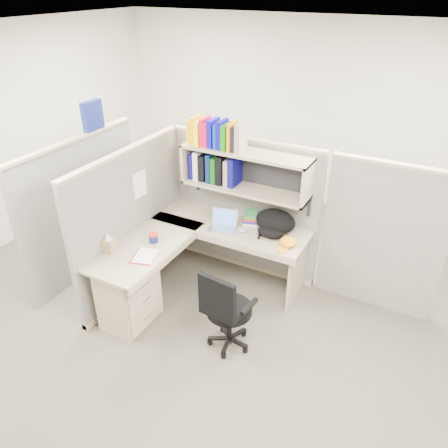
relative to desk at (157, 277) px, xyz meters
The scene contains 14 objects.
ground 0.66m from the desk, 35.01° to the left, with size 6.00×6.00×0.00m, color #3A352D.
room_shell 1.28m from the desk, 35.01° to the left, with size 6.00×6.00×6.00m.
cubicle 0.88m from the desk, 86.86° to the left, with size 3.79×1.84×1.95m.
desk is the anchor object (origin of this frame).
laptop 0.90m from the desk, 62.73° to the left, with size 0.28×0.28×0.20m, color #ABABB0, non-canonical shape.
backpack 1.33m from the desk, 44.84° to the left, with size 0.43×0.34×0.26m, color black, non-canonical shape.
orange_cap 1.39m from the desk, 33.67° to the left, with size 0.17×0.20×0.09m, color orange, non-canonical shape.
snack_canister 0.40m from the desk, 127.98° to the left, with size 0.10×0.10×0.09m.
tissue_box 0.60m from the desk, 156.84° to the right, with size 0.13×0.13×0.21m, color #977D55, non-canonical shape.
mouse 1.02m from the desk, 52.61° to the left, with size 0.10×0.06×0.04m, color #7E9CB3.
paper_cup 1.12m from the desk, 68.33° to the left, with size 0.07×0.07×0.11m, color white.
book_stack 1.23m from the desk, 60.63° to the left, with size 0.17×0.22×0.11m, color gray, non-canonical shape.
loose_paper 0.31m from the desk, 120.66° to the right, with size 0.20×0.26×0.00m, color silver, non-canonical shape.
task_chair 0.90m from the desk, ahead, with size 0.49×0.45×0.90m.
Camera 1 is at (1.90, -3.16, 3.11)m, focal length 35.00 mm.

